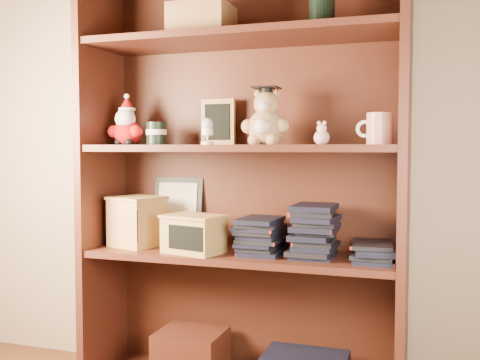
% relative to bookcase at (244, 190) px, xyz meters
% --- Properties ---
extents(bookcase, '(1.20, 0.35, 1.60)m').
position_rel_bookcase_xyz_m(bookcase, '(0.00, 0.00, 0.00)').
color(bookcase, '#492115').
rests_on(bookcase, ground).
extents(shelf_lower, '(1.14, 0.33, 0.02)m').
position_rel_bookcase_xyz_m(shelf_lower, '(0.00, -0.05, -0.24)').
color(shelf_lower, '#492115').
rests_on(shelf_lower, ground).
extents(shelf_upper, '(1.14, 0.33, 0.02)m').
position_rel_bookcase_xyz_m(shelf_upper, '(0.00, -0.05, 0.16)').
color(shelf_upper, '#492115').
rests_on(shelf_upper, ground).
extents(santa_plush, '(0.15, 0.11, 0.21)m').
position_rel_bookcase_xyz_m(santa_plush, '(-0.47, -0.06, 0.25)').
color(santa_plush, '#A50F0F').
rests_on(santa_plush, shelf_upper).
extents(teachers_tin, '(0.08, 0.08, 0.09)m').
position_rel_bookcase_xyz_m(teachers_tin, '(-0.34, -0.05, 0.22)').
color(teachers_tin, black).
rests_on(teachers_tin, shelf_upper).
extents(chalkboard_plaque, '(0.14, 0.08, 0.18)m').
position_rel_bookcase_xyz_m(chalkboard_plaque, '(-0.13, 0.06, 0.26)').
color(chalkboard_plaque, '#9E7547').
rests_on(chalkboard_plaque, shelf_upper).
extents(egg_cup, '(0.05, 0.05, 0.10)m').
position_rel_bookcase_xyz_m(egg_cup, '(-0.10, -0.13, 0.22)').
color(egg_cup, white).
rests_on(egg_cup, shelf_upper).
extents(grad_teddy_bear, '(0.18, 0.15, 0.22)m').
position_rel_bookcase_xyz_m(grad_teddy_bear, '(0.10, -0.06, 0.25)').
color(grad_teddy_bear, tan).
rests_on(grad_teddy_bear, shelf_upper).
extents(pink_figurine, '(0.06, 0.06, 0.09)m').
position_rel_bookcase_xyz_m(pink_figurine, '(0.31, -0.05, 0.20)').
color(pink_figurine, beige).
rests_on(pink_figurine, shelf_upper).
extents(teacher_mug, '(0.12, 0.09, 0.11)m').
position_rel_bookcase_xyz_m(teacher_mug, '(0.50, -0.05, 0.23)').
color(teacher_mug, silver).
rests_on(teacher_mug, shelf_upper).
extents(certificate_frame, '(0.21, 0.05, 0.27)m').
position_rel_bookcase_xyz_m(certificate_frame, '(-0.31, 0.09, -0.10)').
color(certificate_frame, black).
rests_on(certificate_frame, shelf_lower).
extents(treats_box, '(0.22, 0.22, 0.20)m').
position_rel_bookcase_xyz_m(treats_box, '(-0.43, -0.05, -0.13)').
color(treats_box, tan).
rests_on(treats_box, shelf_lower).
extents(pencils_box, '(0.25, 0.20, 0.14)m').
position_rel_bookcase_xyz_m(pencils_box, '(-0.16, -0.12, -0.16)').
color(pencils_box, tan).
rests_on(pencils_box, shelf_lower).
extents(book_stack_left, '(0.14, 0.20, 0.14)m').
position_rel_bookcase_xyz_m(book_stack_left, '(0.08, -0.05, -0.16)').
color(book_stack_left, black).
rests_on(book_stack_left, shelf_lower).
extents(book_stack_mid, '(0.14, 0.20, 0.18)m').
position_rel_bookcase_xyz_m(book_stack_mid, '(0.28, -0.05, -0.14)').
color(book_stack_mid, black).
rests_on(book_stack_mid, shelf_lower).
extents(book_stack_right, '(0.14, 0.20, 0.06)m').
position_rel_bookcase_xyz_m(book_stack_right, '(0.49, -0.05, -0.20)').
color(book_stack_right, black).
rests_on(book_stack_right, shelf_lower).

